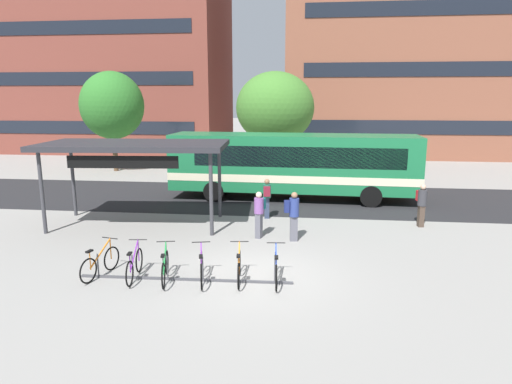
{
  "coord_description": "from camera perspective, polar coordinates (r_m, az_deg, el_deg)",
  "views": [
    {
      "loc": [
        1.38,
        -11.89,
        4.96
      ],
      "look_at": [
        -0.46,
        4.28,
        1.53
      ],
      "focal_mm": 31.45,
      "sensor_mm": 36.0,
      "label": 1
    }
  ],
  "objects": [
    {
      "name": "street_tree_0",
      "position": [
        30.29,
        2.44,
        10.65
      ],
      "size": [
        5.19,
        5.19,
        6.67
      ],
      "color": "brown",
      "rests_on": "ground"
    },
    {
      "name": "city_bus",
      "position": [
        22.19,
        4.51,
        3.62
      ],
      "size": [
        12.11,
        3.03,
        3.2
      ],
      "rotation": [
        0.0,
        0.0,
        3.1
      ],
      "color": "#196B3D",
      "rests_on": "ground"
    },
    {
      "name": "parked_bicycle_purple_3",
      "position": [
        12.51,
        -6.95,
        -9.63
      ],
      "size": [
        0.58,
        1.69,
        0.99
      ],
      "rotation": [
        0.0,
        0.0,
        1.8
      ],
      "color": "black",
      "rests_on": "ground"
    },
    {
      "name": "bike_rack",
      "position": [
        12.77,
        -8.98,
        -10.66
      ],
      "size": [
        5.95,
        0.24,
        0.7
      ],
      "rotation": [
        0.0,
        0.0,
        0.03
      ],
      "color": "#47474C",
      "rests_on": "ground"
    },
    {
      "name": "transit_shelter",
      "position": [
        17.92,
        -15.24,
        5.48
      ],
      "size": [
        7.27,
        3.95,
        3.27
      ],
      "rotation": [
        0.0,
        0.0,
        0.08
      ],
      "color": "#38383D",
      "rests_on": "ground"
    },
    {
      "name": "parked_bicycle_orange_0",
      "position": [
        13.52,
        -19.19,
        -8.57
      ],
      "size": [
        0.57,
        1.69,
        0.99
      ],
      "rotation": [
        0.0,
        0.0,
        1.35
      ],
      "color": "black",
      "rests_on": "ground"
    },
    {
      "name": "commuter_red_pack_2",
      "position": [
        18.6,
        20.32,
        -1.22
      ],
      "size": [
        0.38,
        0.55,
        1.69
      ],
      "rotation": [
        0.0,
        0.0,
        4.84
      ],
      "color": "#47382D",
      "rests_on": "ground"
    },
    {
      "name": "commuter_navy_pack_3",
      "position": [
        15.71,
        4.74,
        -2.67
      ],
      "size": [
        0.55,
        0.38,
        1.76
      ],
      "rotation": [
        0.0,
        0.0,
        0.12
      ],
      "color": "#565660",
      "rests_on": "ground"
    },
    {
      "name": "building_left_wing",
      "position": [
        47.12,
        -17.56,
        17.77
      ],
      "size": [
        20.78,
        12.3,
        20.4
      ],
      "color": "brown",
      "rests_on": "ground"
    },
    {
      "name": "parked_bicycle_orange_4",
      "position": [
        12.48,
        -2.17,
        -9.62
      ],
      "size": [
        0.52,
        1.72,
        0.99
      ],
      "rotation": [
        0.0,
        0.0,
        1.69
      ],
      "color": "black",
      "rests_on": "ground"
    },
    {
      "name": "building_right_wing",
      "position": [
        43.67,
        21.3,
        16.28
      ],
      "size": [
        24.8,
        10.83,
        17.76
      ],
      "color": "brown",
      "rests_on": "ground"
    },
    {
      "name": "parked_bicycle_purple_1",
      "position": [
        13.07,
        -15.2,
        -9.02
      ],
      "size": [
        0.52,
        1.72,
        0.99
      ],
      "rotation": [
        0.0,
        0.0,
        1.69
      ],
      "color": "black",
      "rests_on": "ground"
    },
    {
      "name": "commuter_maroon_pack_1",
      "position": [
        18.63,
        1.4,
        -0.47
      ],
      "size": [
        0.37,
        0.55,
        1.67
      ],
      "rotation": [
        0.0,
        0.0,
        1.66
      ],
      "color": "#2D3851",
      "rests_on": "ground"
    },
    {
      "name": "commuter_teal_pack_0",
      "position": [
        16.02,
        0.42,
        -2.45
      ],
      "size": [
        0.44,
        0.58,
        1.7
      ],
      "rotation": [
        0.0,
        0.0,
        4.44
      ],
      "color": "#565660",
      "rests_on": "ground"
    },
    {
      "name": "parked_bicycle_green_2",
      "position": [
        12.72,
        -11.49,
        -9.43
      ],
      "size": [
        0.57,
        1.69,
        0.99
      ],
      "rotation": [
        0.0,
        0.0,
        1.79
      ],
      "color": "black",
      "rests_on": "ground"
    },
    {
      "name": "bus_lane_asphalt",
      "position": [
        22.54,
        2.82,
        -0.81
      ],
      "size": [
        80.0,
        7.2,
        0.01
      ],
      "primitive_type": "cube",
      "color": "#232326",
      "rests_on": "ground"
    },
    {
      "name": "street_tree_1",
      "position": [
        32.14,
        -17.83,
        10.43
      ],
      "size": [
        4.22,
        4.22,
        6.71
      ],
      "color": "brown",
      "rests_on": "ground"
    },
    {
      "name": "parked_bicycle_blue_5",
      "position": [
        12.37,
        2.56,
        -9.81
      ],
      "size": [
        0.52,
        1.72,
        0.99
      ],
      "rotation": [
        0.0,
        0.0,
        1.65
      ],
      "color": "black",
      "rests_on": "ground"
    },
    {
      "name": "ground",
      "position": [
        12.95,
        -0.12,
        -10.6
      ],
      "size": [
        200.0,
        200.0,
        0.0
      ],
      "primitive_type": "plane",
      "color": "gray"
    }
  ]
}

